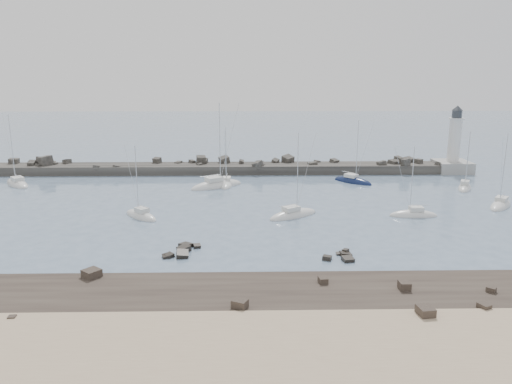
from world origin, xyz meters
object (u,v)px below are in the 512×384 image
at_px(sailboat_1, 17,184).
at_px(lighthouse, 453,157).
at_px(sailboat_4, 141,216).
at_px(sailboat_3, 217,186).
at_px(sailboat_7, 353,182).
at_px(sailboat_5, 227,185).
at_px(sailboat_6, 293,215).
at_px(sailboat_10, 465,188).
at_px(sailboat_8, 413,215).
at_px(sailboat_9, 500,206).

bearing_deg(sailboat_1, lighthouse, 7.10).
bearing_deg(sailboat_4, sailboat_3, 62.69).
height_order(sailboat_3, sailboat_7, sailboat_3).
bearing_deg(sailboat_5, lighthouse, 14.28).
relative_size(sailboat_4, sailboat_6, 0.86).
distance_m(sailboat_3, sailboat_4, 21.70).
height_order(lighthouse, sailboat_1, lighthouse).
relative_size(sailboat_1, sailboat_6, 1.06).
relative_size(sailboat_4, sailboat_10, 1.01).
bearing_deg(sailboat_6, sailboat_5, 117.26).
distance_m(sailboat_3, sailboat_8, 35.94).
relative_size(lighthouse, sailboat_5, 1.24).
bearing_deg(sailboat_3, sailboat_9, -17.59).
bearing_deg(sailboat_7, sailboat_9, -42.36).
bearing_deg(sailboat_7, sailboat_3, -172.37).
relative_size(sailboat_7, sailboat_8, 1.15).
distance_m(sailboat_4, sailboat_10, 57.58).
height_order(sailboat_5, sailboat_9, sailboat_9).
bearing_deg(sailboat_9, sailboat_10, 92.53).
bearing_deg(sailboat_3, sailboat_8, -33.10).
height_order(sailboat_5, sailboat_6, sailboat_6).
distance_m(sailboat_6, sailboat_10, 36.83).
height_order(sailboat_4, sailboat_8, sailboat_4).
relative_size(sailboat_3, sailboat_9, 1.32).
xyz_separation_m(lighthouse, sailboat_10, (-3.95, -15.64, -2.95)).
bearing_deg(sailboat_1, sailboat_6, -23.54).
xyz_separation_m(lighthouse, sailboat_6, (-36.70, -32.50, -2.96)).
xyz_separation_m(sailboat_1, sailboat_9, (83.13, -16.88, -0.00)).
distance_m(lighthouse, sailboat_9, 28.03).
height_order(sailboat_4, sailboat_5, sailboat_5).
height_order(sailboat_1, sailboat_7, sailboat_1).
relative_size(sailboat_3, sailboat_6, 1.25).
bearing_deg(sailboat_10, sailboat_3, 176.90).
relative_size(sailboat_6, sailboat_10, 1.17).
bearing_deg(sailboat_4, sailboat_7, 32.36).
xyz_separation_m(lighthouse, sailboat_1, (-86.55, -10.78, -2.96)).
bearing_deg(lighthouse, sailboat_7, -157.19).
relative_size(sailboat_6, sailboat_9, 1.06).
relative_size(sailboat_3, sailboat_5, 1.40).
distance_m(sailboat_5, sailboat_9, 46.54).
bearing_deg(sailboat_10, sailboat_1, 176.64).
bearing_deg(sailboat_5, sailboat_1, 178.19).
bearing_deg(sailboat_5, sailboat_9, -19.64).
relative_size(sailboat_1, sailboat_10, 1.25).
distance_m(sailboat_7, sailboat_8, 23.47).
height_order(sailboat_6, sailboat_10, sailboat_6).
distance_m(sailboat_9, sailboat_10, 12.04).
distance_m(sailboat_4, sailboat_6, 22.32).
height_order(sailboat_6, sailboat_7, sailboat_6).
bearing_deg(sailboat_6, lighthouse, 41.52).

